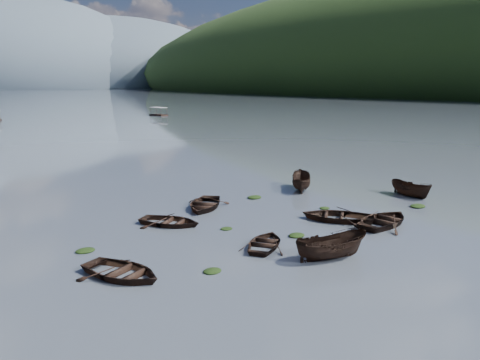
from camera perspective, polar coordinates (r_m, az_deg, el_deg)
ground_plane at (r=28.84m, az=14.13°, el=-7.88°), size 2400.00×2400.00×0.00m
haze_mtn_c at (r=931.42m, az=-26.00°, el=10.05°), size 520.00×520.00×260.00m
haze_mtn_d at (r=978.72m, az=-15.42°, el=10.83°), size 520.00×520.00×220.00m
rowboat_0 at (r=24.63m, az=-14.18°, el=-11.37°), size 4.85×5.51×0.95m
rowboat_1 at (r=28.11m, az=3.14°, el=-8.05°), size 4.74×4.54×0.80m
rowboat_2 at (r=26.68m, az=10.98°, el=-9.37°), size 4.64×2.73×1.68m
rowboat_3 at (r=33.88m, az=11.75°, el=-4.80°), size 5.90×6.11×1.03m
rowboat_4 at (r=33.66m, az=17.20°, el=-5.21°), size 5.50×4.36×1.03m
rowboat_5 at (r=42.61m, az=20.07°, el=-1.86°), size 1.83×4.13×1.55m
rowboat_6 at (r=32.44m, az=-8.53°, el=-5.43°), size 5.02×5.31×0.89m
rowboat_7 at (r=36.40m, az=-4.36°, el=-3.42°), size 5.83×5.84×1.00m
rowboat_8 at (r=42.78m, az=7.41°, el=-1.18°), size 4.26×4.45×1.73m
weed_clump_0 at (r=24.51m, az=-3.39°, el=-11.12°), size 1.00×0.81×0.22m
weed_clump_1 at (r=30.37m, az=12.14°, el=-6.78°), size 0.85×0.68×0.19m
weed_clump_2 at (r=30.00m, az=6.91°, el=-6.83°), size 1.11×0.89×0.24m
weed_clump_3 at (r=36.72m, az=10.27°, el=-3.45°), size 0.84×0.71×0.19m
weed_clump_4 at (r=39.13m, az=20.84°, el=-3.10°), size 1.32×1.05×0.27m
weed_clump_5 at (r=28.64m, az=-18.34°, el=-8.28°), size 1.11×0.90×0.24m
weed_clump_6 at (r=31.19m, az=-1.66°, el=-6.01°), size 0.84×0.70×0.18m
weed_clump_7 at (r=39.37m, az=1.78°, el=-2.23°), size 1.26×1.01×0.27m
pontoon_right at (r=140.76m, az=-9.87°, el=7.75°), size 3.43×6.36×2.32m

